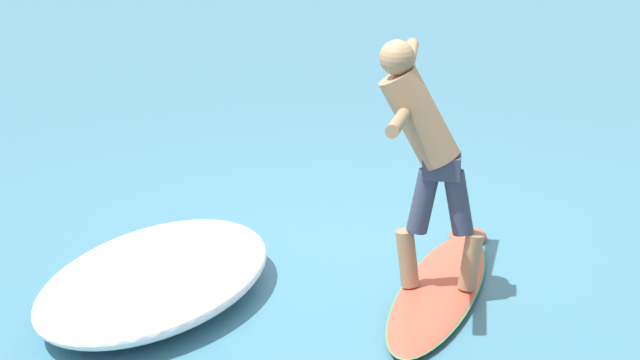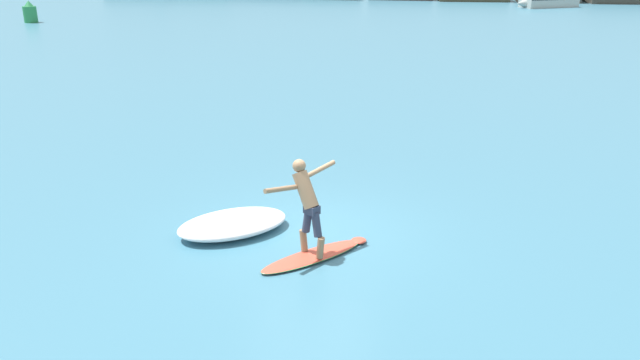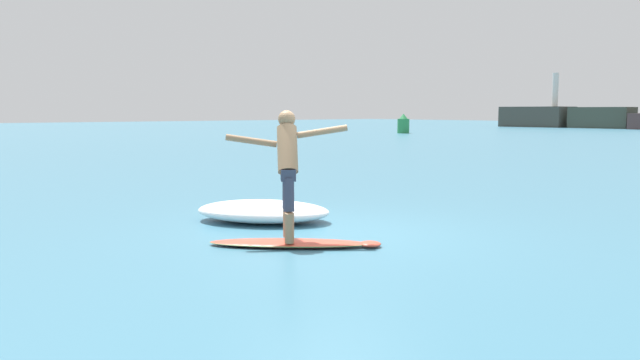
{
  "view_description": "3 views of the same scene",
  "coord_description": "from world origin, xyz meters",
  "px_view_note": "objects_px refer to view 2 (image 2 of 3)",
  "views": [
    {
      "loc": [
        -5.06,
        -9.33,
        4.42
      ],
      "look_at": [
        -0.36,
        -0.24,
        0.74
      ],
      "focal_mm": 85.0,
      "sensor_mm": 36.0,
      "label": 1
    },
    {
      "loc": [
        2.26,
        -11.19,
        5.45
      ],
      "look_at": [
        0.11,
        0.25,
        1.1
      ],
      "focal_mm": 35.0,
      "sensor_mm": 36.0,
      "label": 2
    },
    {
      "loc": [
        6.96,
        -6.13,
        1.86
      ],
      "look_at": [
        -0.01,
        -0.25,
        0.85
      ],
      "focal_mm": 35.0,
      "sensor_mm": 36.0,
      "label": 3
    }
  ],
  "objects_px": {
    "surfer": "(307,199)",
    "channel_marker_buoy": "(30,13)",
    "surfboard": "(314,255)",
    "fishing_boat_near_jetty": "(547,2)"
  },
  "relations": [
    {
      "from": "surfboard",
      "to": "fishing_boat_near_jetty",
      "type": "xyz_separation_m",
      "value": [
        12.17,
        55.64,
        0.42
      ]
    },
    {
      "from": "channel_marker_buoy",
      "to": "surfboard",
      "type": "bearing_deg",
      "value": -49.67
    },
    {
      "from": "fishing_boat_near_jetty",
      "to": "surfboard",
      "type": "bearing_deg",
      "value": -102.33
    },
    {
      "from": "surfer",
      "to": "fishing_boat_near_jetty",
      "type": "relative_size",
      "value": 0.28
    },
    {
      "from": "surfboard",
      "to": "fishing_boat_near_jetty",
      "type": "height_order",
      "value": "fishing_boat_near_jetty"
    },
    {
      "from": "surfer",
      "to": "channel_marker_buoy",
      "type": "distance_m",
      "value": 45.02
    },
    {
      "from": "surfboard",
      "to": "channel_marker_buoy",
      "type": "bearing_deg",
      "value": 130.33
    },
    {
      "from": "channel_marker_buoy",
      "to": "fishing_boat_near_jetty",
      "type": "bearing_deg",
      "value": 27.15
    },
    {
      "from": "surfboard",
      "to": "channel_marker_buoy",
      "type": "xyz_separation_m",
      "value": [
        -29.22,
        34.42,
        0.69
      ]
    },
    {
      "from": "surfboard",
      "to": "surfer",
      "type": "xyz_separation_m",
      "value": [
        -0.14,
        0.04,
        1.11
      ]
    }
  ]
}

